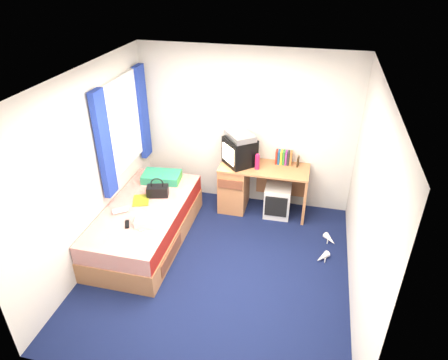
% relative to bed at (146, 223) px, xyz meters
% --- Properties ---
extents(ground, '(3.40, 3.40, 0.00)m').
position_rel_bed_xyz_m(ground, '(1.10, -0.33, -0.27)').
color(ground, '#0C1438').
rests_on(ground, ground).
extents(room_shell, '(3.40, 3.40, 3.40)m').
position_rel_bed_xyz_m(room_shell, '(1.10, -0.33, 1.18)').
color(room_shell, white).
rests_on(room_shell, ground).
extents(bed, '(1.01, 2.00, 0.54)m').
position_rel_bed_xyz_m(bed, '(0.00, 0.00, 0.00)').
color(bed, '#BF7F4F').
rests_on(bed, ground).
extents(pillow, '(0.58, 0.40, 0.12)m').
position_rel_bed_xyz_m(pillow, '(-0.02, 0.71, 0.33)').
color(pillow, teal).
rests_on(pillow, bed).
extents(desk, '(1.30, 0.55, 0.75)m').
position_rel_bed_xyz_m(desk, '(1.16, 1.10, 0.14)').
color(desk, '#BF7F4F').
rests_on(desk, ground).
extents(storage_cube, '(0.39, 0.39, 0.47)m').
position_rel_bed_xyz_m(storage_cube, '(1.67, 1.03, -0.03)').
color(storage_cube, silver).
rests_on(storage_cube, ground).
extents(crt_tv, '(0.56, 0.56, 0.41)m').
position_rel_bed_xyz_m(crt_tv, '(1.06, 1.10, 0.69)').
color(crt_tv, black).
rests_on(crt_tv, desk).
extents(vcr, '(0.52, 0.54, 0.08)m').
position_rel_bed_xyz_m(vcr, '(1.06, 1.11, 0.93)').
color(vcr, '#ACACAE').
rests_on(vcr, crt_tv).
extents(book_row, '(0.24, 0.13, 0.20)m').
position_rel_bed_xyz_m(book_row, '(1.69, 1.27, 0.58)').
color(book_row, maroon).
rests_on(book_row, desk).
extents(picture_frame, '(0.03, 0.12, 0.14)m').
position_rel_bed_xyz_m(picture_frame, '(1.90, 1.25, 0.55)').
color(picture_frame, black).
rests_on(picture_frame, desk).
extents(pink_water_bottle, '(0.09, 0.09, 0.21)m').
position_rel_bed_xyz_m(pink_water_bottle, '(1.34, 1.01, 0.59)').
color(pink_water_bottle, '#C21B4C').
rests_on(pink_water_bottle, desk).
extents(aerosol_can, '(0.06, 0.06, 0.19)m').
position_rel_bed_xyz_m(aerosol_can, '(1.31, 1.14, 0.58)').
color(aerosol_can, silver).
rests_on(aerosol_can, desk).
extents(handbag, '(0.32, 0.23, 0.28)m').
position_rel_bed_xyz_m(handbag, '(0.08, 0.31, 0.35)').
color(handbag, black).
rests_on(handbag, bed).
extents(towel, '(0.33, 0.29, 0.09)m').
position_rel_bed_xyz_m(towel, '(0.20, -0.35, 0.32)').
color(towel, silver).
rests_on(towel, bed).
extents(magazine, '(0.29, 0.33, 0.01)m').
position_rel_bed_xyz_m(magazine, '(-0.10, 0.13, 0.28)').
color(magazine, yellow).
rests_on(magazine, bed).
extents(water_bottle, '(0.20, 0.18, 0.07)m').
position_rel_bed_xyz_m(water_bottle, '(-0.24, -0.20, 0.31)').
color(water_bottle, white).
rests_on(water_bottle, bed).
extents(colour_swatch_fan, '(0.21, 0.18, 0.01)m').
position_rel_bed_xyz_m(colour_swatch_fan, '(0.11, -0.44, 0.28)').
color(colour_swatch_fan, orange).
rests_on(colour_swatch_fan, bed).
extents(remote_control, '(0.11, 0.17, 0.02)m').
position_rel_bed_xyz_m(remote_control, '(-0.04, -0.42, 0.28)').
color(remote_control, black).
rests_on(remote_control, bed).
extents(window_assembly, '(0.11, 1.42, 1.40)m').
position_rel_bed_xyz_m(window_assembly, '(-0.45, 0.57, 1.15)').
color(window_assembly, silver).
rests_on(window_assembly, room_shell).
extents(white_heels, '(0.30, 0.63, 0.09)m').
position_rel_bed_xyz_m(white_heels, '(2.42, 0.33, -0.23)').
color(white_heels, white).
rests_on(white_heels, ground).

